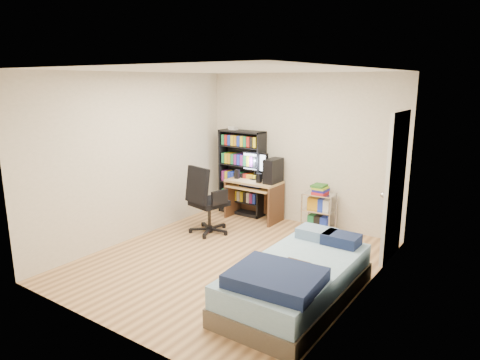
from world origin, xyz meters
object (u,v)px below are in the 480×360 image
Objects in this scene: media_shelf at (242,172)px; computer_desk at (260,184)px; office_chair at (207,212)px; bed at (296,280)px.

computer_desk is at bearing -12.89° from media_shelf.
office_chair is (-0.32, -1.06, -0.28)m from computer_desk.
computer_desk is 0.58× the size of bed.
media_shelf reaches higher than bed.
computer_desk is at bearing 130.09° from bed.
office_chair is (0.13, -1.16, -0.43)m from media_shelf.
media_shelf reaches higher than computer_desk.
bed is (2.31, -2.31, -0.53)m from media_shelf.
media_shelf is at bearing 167.11° from computer_desk.
office_chair reaches higher than bed.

